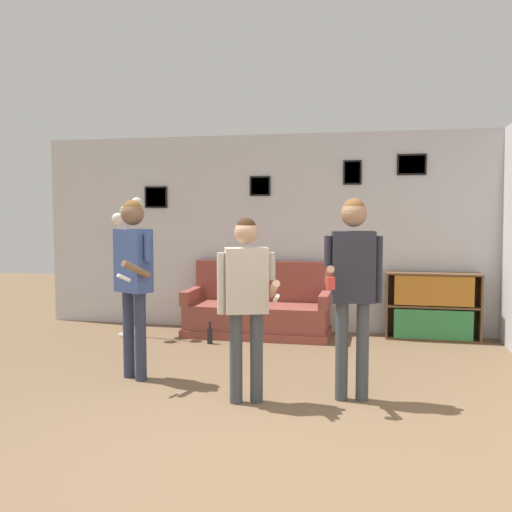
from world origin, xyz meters
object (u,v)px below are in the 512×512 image
Objects in this scene: couch at (258,312)px; bottle_on_floor at (210,335)px; bookshelf at (433,306)px; floor_lamp at (127,237)px; person_player_foreground_left at (133,269)px; person_watcher_holding_cup at (353,276)px; person_player_foreground_center at (246,291)px.

couch reaches higher than bottle_on_floor.
bookshelf is 4.06m from floor_lamp.
person_player_foreground_left is (-0.78, -2.24, 0.78)m from couch.
floor_lamp is 1.04× the size of person_player_foreground_left.
floor_lamp is at bearing 146.22° from person_watcher_holding_cup.
person_player_foreground_center is 0.91× the size of person_watcher_holding_cup.
floor_lamp is at bearing 169.87° from bottle_on_floor.
couch is 1.63× the size of bookshelf.
bottle_on_floor is at bearing -126.81° from couch.
person_watcher_holding_cup is (-0.92, -2.63, 0.66)m from bookshelf.
couch is 1.09× the size of person_player_foreground_left.
person_watcher_holding_cup is at bearing -33.78° from floor_lamp.
bookshelf is 0.64× the size of floor_lamp.
floor_lamp reaches higher than person_player_foreground_center.
floor_lamp reaches higher than bottle_on_floor.
person_watcher_holding_cup reaches higher than person_player_foreground_left.
person_watcher_holding_cup reaches higher than couch.
bottle_on_floor is at bearing 114.61° from person_player_foreground_center.
bookshelf is at bearing 38.62° from person_player_foreground_left.
person_player_foreground_center is at bearing -20.19° from person_player_foreground_left.
person_player_foreground_left is 1.89m from bottle_on_floor.
couch is 0.83m from bottle_on_floor.
person_player_foreground_left is at bearing -63.92° from floor_lamp.
bottle_on_floor is (-1.82, 1.80, -0.99)m from person_watcher_holding_cup.
person_watcher_holding_cup is (2.12, -0.21, 0.00)m from person_player_foreground_left.
floor_lamp is (-1.66, -0.43, 1.01)m from couch.
person_player_foreground_left is at bearing -141.38° from bookshelf.
person_player_foreground_left is (-3.03, -2.42, 0.66)m from bookshelf.
couch is 2.49m from person_player_foreground_left.
person_player_foreground_left is (0.88, -1.80, -0.23)m from floor_lamp.
person_player_foreground_left is at bearing 174.47° from person_watcher_holding_cup.
couch is 6.98× the size of bottle_on_floor.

